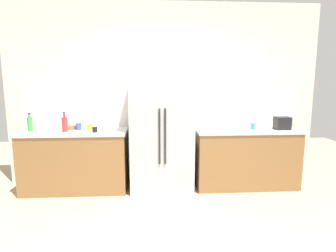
{
  "coord_description": "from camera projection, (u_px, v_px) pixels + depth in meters",
  "views": [
    {
      "loc": [
        -0.22,
        -2.64,
        1.6
      ],
      "look_at": [
        -0.03,
        0.41,
        1.12
      ],
      "focal_mm": 28.85,
      "sensor_mm": 36.0,
      "label": 1
    }
  ],
  "objects": [
    {
      "name": "bowl_a",
      "position": [
        44.0,
        130.0,
        3.9
      ],
      "size": [
        0.2,
        0.2,
        0.07
      ],
      "primitive_type": "cylinder",
      "color": "white",
      "rests_on": "counter_left"
    },
    {
      "name": "toaster",
      "position": [
        282.0,
        123.0,
        4.08
      ],
      "size": [
        0.22,
        0.17,
        0.19
      ],
      "primitive_type": "cube",
      "color": "black",
      "rests_on": "counter_right"
    },
    {
      "name": "bottle_a",
      "position": [
        65.0,
        124.0,
        3.89
      ],
      "size": [
        0.08,
        0.08,
        0.29
      ],
      "color": "red",
      "rests_on": "counter_left"
    },
    {
      "name": "ground_plane",
      "position": [
        173.0,
        236.0,
        2.86
      ],
      "size": [
        9.9,
        9.9,
        0.0
      ],
      "primitive_type": "plane",
      "color": "tan"
    },
    {
      "name": "counter_right",
      "position": [
        245.0,
        157.0,
        4.23
      ],
      "size": [
        1.58,
        0.65,
        0.91
      ],
      "color": "olive",
      "rests_on": "ground_plane"
    },
    {
      "name": "counter_left",
      "position": [
        76.0,
        160.0,
        4.07
      ],
      "size": [
        1.54,
        0.65,
        0.91
      ],
      "color": "olive",
      "rests_on": "ground_plane"
    },
    {
      "name": "rice_cooker",
      "position": [
        217.0,
        121.0,
        4.1
      ],
      "size": [
        0.27,
        0.27,
        0.3
      ],
      "color": "silver",
      "rests_on": "counter_right"
    },
    {
      "name": "cup_a",
      "position": [
        79.0,
        127.0,
        4.06
      ],
      "size": [
        0.08,
        0.08,
        0.1
      ],
      "primitive_type": "cylinder",
      "color": "blue",
      "rests_on": "counter_left"
    },
    {
      "name": "cup_c",
      "position": [
        253.0,
        126.0,
        4.11
      ],
      "size": [
        0.07,
        0.07,
        0.09
      ],
      "primitive_type": "cylinder",
      "color": "teal",
      "rests_on": "counter_right"
    },
    {
      "name": "bowl_b",
      "position": [
        70.0,
        127.0,
        4.11
      ],
      "size": [
        0.19,
        0.19,
        0.06
      ],
      "primitive_type": "cylinder",
      "color": "brown",
      "rests_on": "counter_left"
    },
    {
      "name": "kitchen_back_panel",
      "position": [
        164.0,
        94.0,
        4.36
      ],
      "size": [
        4.95,
        0.1,
        2.85
      ],
      "primitive_type": "cube",
      "color": "silver",
      "rests_on": "ground_plane"
    },
    {
      "name": "cup_b",
      "position": [
        90.0,
        127.0,
        4.03
      ],
      "size": [
        0.09,
        0.09,
        0.09
      ],
      "primitive_type": "cylinder",
      "color": "yellow",
      "rests_on": "counter_left"
    },
    {
      "name": "refrigerator",
      "position": [
        161.0,
        132.0,
        4.07
      ],
      "size": [
        0.93,
        0.66,
        1.74
      ],
      "color": "#B7BABF",
      "rests_on": "ground_plane"
    },
    {
      "name": "bottle_b",
      "position": [
        30.0,
        124.0,
        3.93
      ],
      "size": [
        0.07,
        0.07,
        0.27
      ],
      "color": "green",
      "rests_on": "counter_left"
    },
    {
      "name": "cup_d",
      "position": [
        95.0,
        130.0,
        3.85
      ],
      "size": [
        0.07,
        0.07,
        0.08
      ],
      "primitive_type": "cylinder",
      "color": "black",
      "rests_on": "counter_left"
    }
  ]
}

